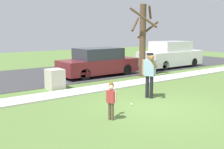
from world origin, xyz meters
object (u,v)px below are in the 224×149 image
(person_adult, at_px, (150,70))
(parked_van_white, at_px, (171,55))
(baseball, at_px, (131,104))
(street_tree_near, at_px, (143,38))
(utility_cabinet, at_px, (55,79))
(parked_suv_maroon, at_px, (98,63))
(person_child, at_px, (111,96))

(person_adult, height_order, parked_van_white, parked_van_white)
(person_adult, distance_m, baseball, 1.67)
(street_tree_near, bearing_deg, utility_cabinet, -178.15)
(parked_suv_maroon, bearing_deg, person_adult, 76.11)
(baseball, bearing_deg, utility_cabinet, 103.70)
(person_child, relative_size, parked_suv_maroon, 0.23)
(baseball, distance_m, street_tree_near, 6.68)
(person_adult, distance_m, parked_suv_maroon, 5.79)
(utility_cabinet, bearing_deg, person_adult, -59.32)
(parked_suv_maroon, bearing_deg, baseball, 66.30)
(utility_cabinet, relative_size, street_tree_near, 0.22)
(baseball, bearing_deg, parked_van_white, 33.53)
(parked_suv_maroon, bearing_deg, utility_cabinet, 26.83)
(baseball, bearing_deg, street_tree_near, 43.18)
(baseball, height_order, street_tree_near, street_tree_near)
(person_child, xyz_separation_m, baseball, (1.47, 0.75, -0.67))
(person_child, distance_m, baseball, 1.78)
(parked_van_white, bearing_deg, utility_cabinet, 9.98)
(street_tree_near, bearing_deg, parked_suv_maroon, 140.14)
(person_adult, distance_m, utility_cabinet, 4.44)
(baseball, relative_size, parked_suv_maroon, 0.02)
(person_child, distance_m, parked_suv_maroon, 7.87)
(person_child, xyz_separation_m, street_tree_near, (6.07, 5.07, 1.52))
(baseball, xyz_separation_m, utility_cabinet, (-1.01, 4.14, 0.42))
(person_child, relative_size, utility_cabinet, 1.19)
(person_adult, height_order, baseball, person_adult)
(baseball, bearing_deg, person_adult, 16.23)
(street_tree_near, height_order, parked_van_white, street_tree_near)
(person_child, xyz_separation_m, parked_van_white, (10.34, 6.63, 0.20))
(person_child, bearing_deg, street_tree_near, 16.49)
(utility_cabinet, bearing_deg, street_tree_near, 1.85)
(person_adult, relative_size, utility_cabinet, 1.93)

